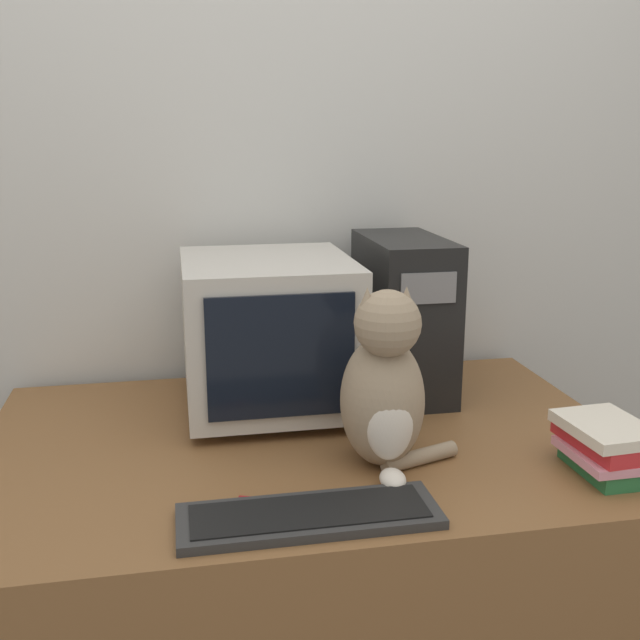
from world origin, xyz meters
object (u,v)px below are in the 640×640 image
(crt_monitor, at_px, (268,332))
(computer_tower, at_px, (403,315))
(pen, at_px, (276,500))
(cat, at_px, (384,390))
(keyboard, at_px, (309,516))
(book_stack, at_px, (605,446))

(crt_monitor, bearing_deg, computer_tower, 9.58)
(computer_tower, bearing_deg, pen, -126.77)
(pen, bearing_deg, cat, 25.99)
(crt_monitor, distance_m, pen, 0.54)
(keyboard, distance_m, cat, 0.32)
(computer_tower, bearing_deg, keyboard, -119.95)
(cat, relative_size, book_stack, 1.79)
(crt_monitor, distance_m, keyboard, 0.61)
(book_stack, bearing_deg, pen, 179.83)
(computer_tower, distance_m, keyboard, 0.77)
(keyboard, bearing_deg, pen, 122.33)
(pen, bearing_deg, computer_tower, 53.23)
(keyboard, height_order, cat, cat)
(crt_monitor, xyz_separation_m, book_stack, (0.63, -0.50, -0.14))
(crt_monitor, xyz_separation_m, cat, (0.19, -0.38, -0.03))
(computer_tower, distance_m, cat, 0.48)
(keyboard, relative_size, pen, 3.43)
(cat, distance_m, book_stack, 0.47)
(keyboard, bearing_deg, crt_monitor, 89.82)
(keyboard, distance_m, book_stack, 0.64)
(cat, bearing_deg, computer_tower, 72.47)
(book_stack, distance_m, pen, 0.68)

